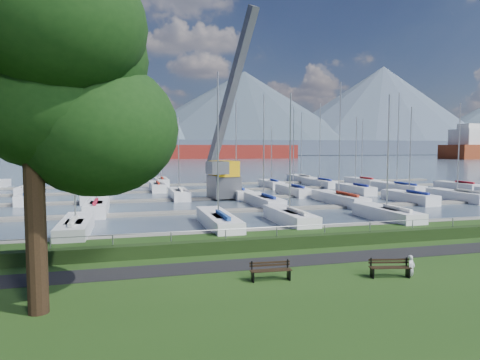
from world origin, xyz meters
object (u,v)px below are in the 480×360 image
object	(u,v)px
person	(411,264)
crane	(225,151)
bench_left	(271,271)
bench_right	(390,268)
tree	(39,67)

from	to	relation	value
person	crane	xyz separation A→B (m)	(-0.68, 33.96, 4.77)
bench_left	person	bearing A→B (deg)	-6.30
bench_right	tree	size ratio (longest dim) A/B	0.15
tree	person	bearing A→B (deg)	-0.87
bench_right	person	world-z (taller)	person
bench_right	crane	world-z (taller)	crane
tree	crane	size ratio (longest dim) A/B	0.56
tree	crane	world-z (taller)	crane
bench_right	person	distance (m)	0.98
crane	bench_left	bearing A→B (deg)	-109.12
bench_right	crane	xyz separation A→B (m)	(0.27, 33.75, 4.91)
bench_right	tree	xyz separation A→B (m)	(-13.98, 0.02, 8.07)
crane	tree	bearing A→B (deg)	-122.51
person	crane	distance (m)	34.30
crane	person	bearing A→B (deg)	-98.47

